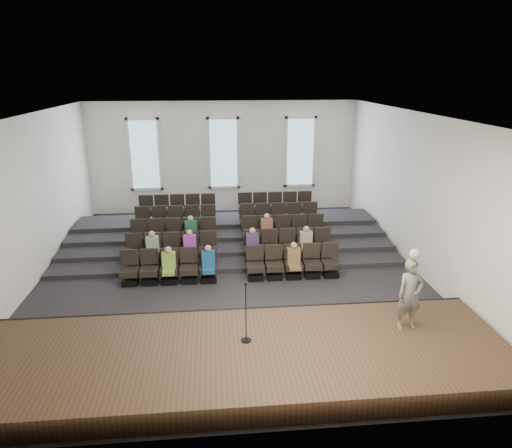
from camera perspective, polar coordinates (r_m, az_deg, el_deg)
The scene contains 14 objects.
ground at distance 14.92m, azimuth -3.08°, elevation -6.03°, with size 14.00×14.00×0.00m, color black.
ceiling at distance 13.63m, azimuth -3.45°, elevation 13.50°, with size 12.00×14.00×0.02m, color white.
wall_back at distance 20.92m, azimuth -4.07°, elevation 8.29°, with size 12.00×0.04×5.00m, color white.
wall_front at distance 7.53m, azimuth -0.98°, elevation -10.81°, with size 12.00×0.04×5.00m, color white.
wall_left at distance 15.11m, azimuth -26.73°, elevation 2.35°, with size 0.04×14.00×5.00m, color white.
wall_right at distance 15.50m, azimuth 19.62°, elevation 3.64°, with size 0.04×14.00×5.00m, color white.
stage at distance 10.36m, azimuth -1.79°, elevation -16.50°, with size 11.80×3.60×0.50m, color #412F1B.
stage_lip at distance 11.85m, azimuth -2.37°, elevation -11.60°, with size 11.80×0.06×0.52m, color black.
risers at distance 17.79m, azimuth -3.55°, elevation -1.23°, with size 11.80×4.80×0.60m.
seating_rows at distance 16.09m, azimuth -3.37°, elevation -1.55°, with size 6.80×4.70×1.67m.
windows at distance 20.82m, azimuth -4.07°, elevation 8.80°, with size 8.44×0.10×3.24m.
audience at distance 14.91m, azimuth -3.76°, elevation -2.67°, with size 5.45×2.64×1.10m.
speaker at distance 11.12m, azimuth 18.67°, elevation -8.35°, with size 0.62×0.41×1.70m, color #5F5D5A.
mic_stand at distance 10.26m, azimuth -1.26°, elevation -12.38°, with size 0.24×0.24×1.42m.
Camera 1 is at (-0.50, -13.57, 6.19)m, focal length 32.00 mm.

